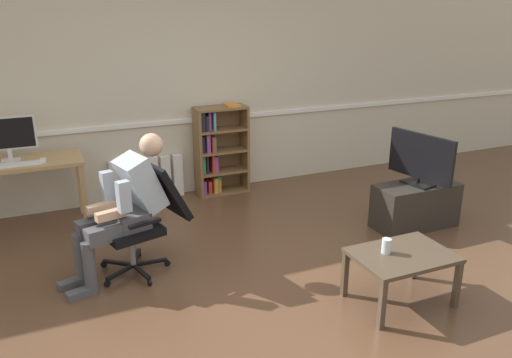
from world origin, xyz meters
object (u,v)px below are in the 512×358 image
at_px(keyboard, 17,164).
at_px(radiator, 147,179).
at_px(computer_desk, 17,172).
at_px(tv_stand, 415,205).
at_px(office_chair, 146,213).
at_px(tv_screen, 421,158).
at_px(drinking_glass, 386,246).
at_px(imac_monitor, 7,135).
at_px(computer_mouse, 43,160).
at_px(bookshelf, 217,151).
at_px(coffee_table, 402,260).
at_px(person_seated, 124,205).

distance_m(keyboard, radiator, 1.54).
bearing_deg(computer_desk, tv_stand, -21.85).
bearing_deg(office_chair, computer_desk, -156.38).
distance_m(tv_screen, drinking_glass, 1.61).
bearing_deg(office_chair, imac_monitor, -157.04).
distance_m(radiator, office_chair, 1.73).
bearing_deg(keyboard, drinking_glass, -43.17).
bearing_deg(imac_monitor, computer_mouse, -33.39).
bearing_deg(bookshelf, keyboard, -169.05).
xyz_separation_m(imac_monitor, drinking_glass, (2.66, -2.66, -0.53)).
distance_m(computer_desk, bookshelf, 2.27).
distance_m(office_chair, coffee_table, 2.18).
bearing_deg(person_seated, computer_desk, -162.78).
height_order(bookshelf, office_chair, bookshelf).
bearing_deg(tv_screen, keyboard, 58.69).
bearing_deg(computer_desk, computer_mouse, -24.55).
height_order(computer_desk, bookshelf, bookshelf).
xyz_separation_m(bookshelf, coffee_table, (0.50, -2.93, -0.17)).
bearing_deg(person_seated, coffee_table, 40.13).
distance_m(bookshelf, tv_screen, 2.42).
bearing_deg(imac_monitor, computer_desk, -64.63).
distance_m(computer_desk, tv_stand, 4.14).
xyz_separation_m(computer_desk, radiator, (1.38, 0.39, -0.38)).
height_order(computer_desk, office_chair, office_chair).
bearing_deg(radiator, tv_screen, -38.20).
bearing_deg(person_seated, tv_stand, 70.93).
bearing_deg(drinking_glass, tv_stand, 41.23).
distance_m(imac_monitor, computer_mouse, 0.43).
xyz_separation_m(computer_mouse, office_chair, (0.78, -1.17, -0.25)).
xyz_separation_m(radiator, person_seated, (-0.53, -1.73, 0.39)).
height_order(keyboard, tv_stand, keyboard).
bearing_deg(tv_stand, office_chair, 174.96).
bearing_deg(office_chair, computer_mouse, -161.65).
height_order(computer_desk, imac_monitor, imac_monitor).
relative_size(radiator, tv_screen, 1.13).
bearing_deg(radiator, computer_desk, -164.23).
xyz_separation_m(computer_desk, bookshelf, (2.25, 0.29, -0.10)).
bearing_deg(keyboard, office_chair, -48.57).
bearing_deg(computer_mouse, coffee_table, -45.45).
distance_m(radiator, drinking_glass, 3.23).
relative_size(office_chair, coffee_table, 1.25).
relative_size(person_seated, coffee_table, 1.60).
relative_size(person_seated, tv_screen, 1.59).
xyz_separation_m(imac_monitor, tv_screen, (3.86, -1.61, -0.26)).
distance_m(person_seated, coffee_table, 2.31).
bearing_deg(tv_stand, imac_monitor, 157.35).
bearing_deg(keyboard, person_seated, -55.42).
distance_m(keyboard, computer_mouse, 0.24).
height_order(keyboard, computer_mouse, computer_mouse).
xyz_separation_m(office_chair, coffee_table, (1.70, -1.35, -0.15)).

